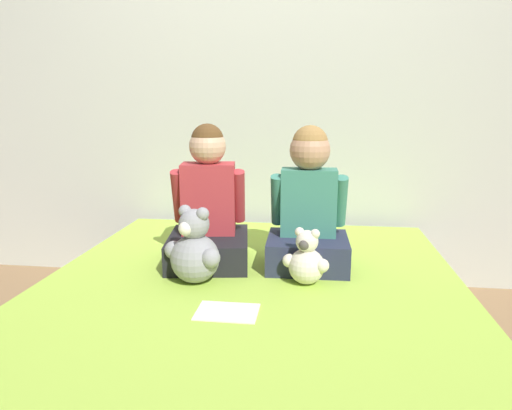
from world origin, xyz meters
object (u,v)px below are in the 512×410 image
at_px(bed, 251,326).
at_px(teddy_bear_held_by_left_child, 194,251).
at_px(child_on_right, 308,209).
at_px(sign_card, 227,312).
at_px(teddy_bear_held_by_right_child, 306,261).
at_px(child_on_left, 209,211).

relative_size(bed, teddy_bear_held_by_left_child, 6.11).
height_order(child_on_right, sign_card, child_on_right).
relative_size(bed, teddy_bear_held_by_right_child, 8.38).
bearing_deg(child_on_right, child_on_left, 178.09).
xyz_separation_m(bed, teddy_bear_held_by_left_child, (-0.22, -0.03, 0.32)).
relative_size(bed, child_on_left, 3.08).
relative_size(bed, sign_card, 8.99).
distance_m(child_on_left, teddy_bear_held_by_right_child, 0.51).
xyz_separation_m(teddy_bear_held_by_left_child, sign_card, (0.18, -0.26, -0.13)).
height_order(bed, child_on_left, child_on_left).
relative_size(teddy_bear_held_by_right_child, sign_card, 1.07).
bearing_deg(child_on_left, sign_card, -79.17).
bearing_deg(child_on_left, child_on_right, -9.18).
distance_m(bed, child_on_left, 0.53).
height_order(bed, child_on_right, child_on_right).
xyz_separation_m(child_on_right, teddy_bear_held_by_left_child, (-0.44, -0.26, -0.12)).
xyz_separation_m(child_on_left, sign_card, (0.18, -0.52, -0.23)).
bearing_deg(bed, sign_card, -98.22).
bearing_deg(teddy_bear_held_by_right_child, child_on_left, 170.26).
bearing_deg(teddy_bear_held_by_right_child, teddy_bear_held_by_left_child, -157.62).
bearing_deg(teddy_bear_held_by_left_child, bed, 32.45).
distance_m(child_on_left, sign_card, 0.60).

